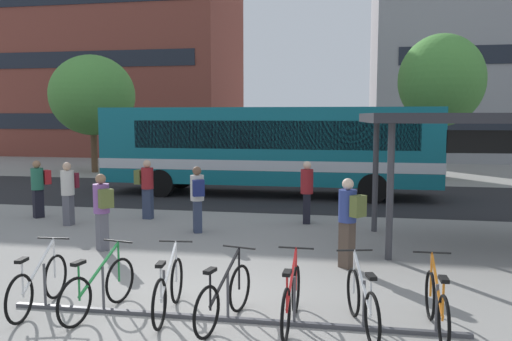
{
  "coord_description": "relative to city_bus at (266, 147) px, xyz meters",
  "views": [
    {
      "loc": [
        2.37,
        -7.18,
        2.9
      ],
      "look_at": [
        0.11,
        4.98,
        1.59
      ],
      "focal_mm": 36.18,
      "sensor_mm": 36.0,
      "label": 1
    }
  ],
  "objects": [
    {
      "name": "parked_bicycle_orange_6",
      "position": [
        4.22,
        -11.62,
        -1.39
      ],
      "size": [
        0.52,
        1.72,
        0.99
      ],
      "rotation": [
        0.0,
        0.0,
        1.59
      ],
      "color": "black",
      "rests_on": "ground"
    },
    {
      "name": "bike_rack",
      "position": [
        1.38,
        -11.72,
        -1.68
      ],
      "size": [
        6.6,
        0.16,
        0.7
      ],
      "rotation": [
        0.0,
        0.0,
        0.01
      ],
      "color": "#47474C",
      "rests_on": "ground"
    },
    {
      "name": "parked_bicycle_white_2",
      "position": [
        0.48,
        -11.65,
        -1.39
      ],
      "size": [
        0.52,
        1.72,
        0.99
      ],
      "rotation": [
        0.0,
        0.0,
        1.67
      ],
      "color": "black",
      "rests_on": "ground"
    },
    {
      "name": "parked_bicycle_white_0",
      "position": [
        -1.5,
        -11.82,
        -1.39
      ],
      "size": [
        0.52,
        1.72,
        0.99
      ],
      "rotation": [
        0.0,
        0.0,
        1.64
      ],
      "color": "black",
      "rests_on": "ground"
    },
    {
      "name": "street_tree_1",
      "position": [
        7.05,
        6.41,
        2.73
      ],
      "size": [
        3.88,
        3.88,
        6.62
      ],
      "color": "brown",
      "rests_on": "ground"
    },
    {
      "name": "commuter_red_pack_6",
      "position": [
        -5.69,
        -5.39,
        -0.83
      ],
      "size": [
        0.55,
        0.6,
        1.65
      ],
      "rotation": [
        0.0,
        0.0,
        4.1
      ],
      "color": "black",
      "rests_on": "ground"
    },
    {
      "name": "building_left_wing",
      "position": [
        -15.12,
        19.62,
        6.66
      ],
      "size": [
        18.13,
        10.37,
        16.88
      ],
      "color": "brown",
      "rests_on": "ground"
    },
    {
      "name": "commuter_olive_pack_1",
      "position": [
        -2.18,
        -8.44,
        -0.82
      ],
      "size": [
        0.6,
        0.58,
        1.67
      ],
      "rotation": [
        0.0,
        0.0,
        2.43
      ],
      "color": "#565660",
      "rests_on": "ground"
    },
    {
      "name": "commuter_navy_pack_0",
      "position": [
        -0.67,
        -6.43,
        -0.82
      ],
      "size": [
        0.5,
        0.6,
        1.66
      ],
      "rotation": [
        0.0,
        0.0,
        2.0
      ],
      "color": "#2D3851",
      "rests_on": "ground"
    },
    {
      "name": "commuter_olive_pack_4",
      "position": [
        3.04,
        -8.8,
        -0.77
      ],
      "size": [
        0.59,
        0.58,
        1.73
      ],
      "rotation": [
        0.0,
        0.0,
        2.42
      ],
      "color": "#47382D",
      "rests_on": "ground"
    },
    {
      "name": "parked_bicycle_black_3",
      "position": [
        1.36,
        -11.82,
        -1.39
      ],
      "size": [
        0.57,
        1.69,
        0.99
      ],
      "rotation": [
        0.0,
        0.0,
        1.35
      ],
      "color": "black",
      "rests_on": "ground"
    },
    {
      "name": "bus_lane_asphalt",
      "position": [
        0.69,
        0.0,
        -1.77
      ],
      "size": [
        80.0,
        7.2,
        0.01
      ],
      "primitive_type": "cube",
      "color": "#232326",
      "rests_on": "ground"
    },
    {
      "name": "parked_bicycle_white_5",
      "position": [
        3.24,
        -11.69,
        -1.39
      ],
      "size": [
        0.59,
        1.69,
        0.99
      ],
      "rotation": [
        0.0,
        0.0,
        1.8
      ],
      "color": "black",
      "rests_on": "ground"
    },
    {
      "name": "commuter_olive_pack_5",
      "position": [
        1.9,
        -4.78,
        -0.8
      ],
      "size": [
        0.37,
        0.55,
        1.69
      ],
      "rotation": [
        0.0,
        0.0,
        4.8
      ],
      "color": "black",
      "rests_on": "ground"
    },
    {
      "name": "commuter_olive_pack_2",
      "position": [
        -2.61,
        -4.99,
        -0.81
      ],
      "size": [
        0.55,
        0.38,
        1.67
      ],
      "rotation": [
        0.0,
        0.0,
        6.17
      ],
      "color": "#2D3851",
      "rests_on": "ground"
    },
    {
      "name": "ground",
      "position": [
        0.69,
        -11.4,
        -1.78
      ],
      "size": [
        200.0,
        200.0,
        0.0
      ],
      "primitive_type": "plane",
      "color": "gray"
    },
    {
      "name": "parked_bicycle_red_4",
      "position": [
        2.28,
        -11.72,
        -1.39
      ],
      "size": [
        0.52,
        1.72,
        0.99
      ],
      "rotation": [
        0.0,
        0.0,
        1.55
      ],
      "color": "black",
      "rests_on": "ground"
    },
    {
      "name": "city_bus",
      "position": [
        0.0,
        0.0,
        0.0
      ],
      "size": [
        12.04,
        2.63,
        3.2
      ],
      "rotation": [
        0.0,
        0.0,
        3.14
      ],
      "color": "#0F6070",
      "rests_on": "ground"
    },
    {
      "name": "commuter_maroon_pack_3",
      "position": [
        -4.31,
        -6.16,
        -0.81
      ],
      "size": [
        0.35,
        0.53,
        1.69
      ],
      "rotation": [
        0.0,
        0.0,
        4.7
      ],
      "color": "#565660",
      "rests_on": "ground"
    },
    {
      "name": "street_tree_0",
      "position": [
        -9.98,
        5.97,
        2.17
      ],
      "size": [
        4.28,
        4.28,
        5.98
      ],
      "color": "brown",
      "rests_on": "ground"
    },
    {
      "name": "parked_bicycle_green_1",
      "position": [
        -0.54,
        -11.8,
        -1.39
      ],
      "size": [
        0.54,
        1.7,
        0.99
      ],
      "rotation": [
        0.0,
        0.0,
        1.38
      ],
      "color": "black",
      "rests_on": "ground"
    }
  ]
}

